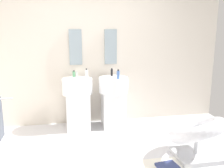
{
  "coord_description": "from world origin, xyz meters",
  "views": [
    {
      "loc": [
        -0.46,
        -2.78,
        1.7
      ],
      "look_at": [
        0.15,
        0.55,
        0.95
      ],
      "focal_mm": 39.07,
      "sensor_mm": 36.0,
      "label": 1
    }
  ],
  "objects": [
    {
      "name": "ground_plane",
      "position": [
        0.0,
        0.0,
        -0.02
      ],
      "size": [
        4.8,
        3.6,
        0.04
      ],
      "primitive_type": "cube",
      "color": "silver"
    },
    {
      "name": "vanity_mirror_right",
      "position": [
        0.31,
        1.58,
        1.41
      ],
      "size": [
        0.22,
        0.03,
        0.62
      ],
      "primitive_type": "cube",
      "color": "#8C9EA8"
    },
    {
      "name": "pedestal_sink_right",
      "position": [
        0.31,
        1.3,
        0.5
      ],
      "size": [
        0.51,
        0.51,
        1.0
      ],
      "color": "white",
      "rests_on": "ground_plane"
    },
    {
      "name": "soap_bottle_green",
      "position": [
        -0.36,
        1.45,
        0.95
      ],
      "size": [
        0.05,
        0.05,
        0.12
      ],
      "color": "#59996B",
      "rests_on": "pedestal_sink_left"
    },
    {
      "name": "vanity_mirror_left",
      "position": [
        -0.31,
        1.58,
        1.41
      ],
      "size": [
        0.22,
        0.03,
        0.62
      ],
      "primitive_type": "cube",
      "color": "#8C9EA8"
    },
    {
      "name": "coffee_mug",
      "position": [
        0.36,
        -0.21,
        0.05
      ],
      "size": [
        0.08,
        0.08,
        0.09
      ],
      "primitive_type": "cylinder",
      "color": "white",
      "rests_on": "area_rug"
    },
    {
      "name": "magazine_navy",
      "position": [
        0.72,
        -0.19,
        0.03
      ],
      "size": [
        0.28,
        0.24,
        0.03
      ],
      "primitive_type": "cube",
      "rotation": [
        0.0,
        0.0,
        0.15
      ],
      "color": "navy",
      "rests_on": "area_rug"
    },
    {
      "name": "rear_partition",
      "position": [
        0.0,
        1.65,
        1.3
      ],
      "size": [
        4.8,
        0.1,
        2.6
      ],
      "primitive_type": "cube",
      "color": "beige",
      "rests_on": "ground_plane"
    },
    {
      "name": "soap_bottle_white",
      "position": [
        -0.16,
        1.19,
        0.98
      ],
      "size": [
        0.05,
        0.05,
        0.19
      ],
      "color": "white",
      "rests_on": "pedestal_sink_left"
    },
    {
      "name": "soap_bottle_blue",
      "position": [
        0.37,
        1.16,
        0.97
      ],
      "size": [
        0.05,
        0.05,
        0.16
      ],
      "color": "#4C72B7",
      "rests_on": "pedestal_sink_right"
    },
    {
      "name": "soap_bottle_black",
      "position": [
        0.31,
        1.44,
        0.96
      ],
      "size": [
        0.04,
        0.04,
        0.14
      ],
      "color": "black",
      "rests_on": "pedestal_sink_right"
    },
    {
      "name": "lounge_chair",
      "position": [
        1.2,
        -0.0,
        0.35
      ],
      "size": [
        1.08,
        1.08,
        0.65
      ],
      "color": "#B7BABF",
      "rests_on": "ground_plane"
    },
    {
      "name": "pedestal_sink_left",
      "position": [
        -0.31,
        1.3,
        0.5
      ],
      "size": [
        0.51,
        0.51,
        1.0
      ],
      "color": "white",
      "rests_on": "ground_plane"
    }
  ]
}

